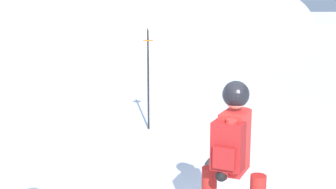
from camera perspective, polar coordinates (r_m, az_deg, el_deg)
The scene contains 4 objects.
ridge_peak_far at distance 53.86m, azimuth 4.05°, elevation 8.74°, with size 26.58×23.92×11.79m.
snowboarder_main at distance 4.29m, azimuth 8.25°, elevation -8.87°, with size 1.57×1.16×1.71m.
piste_marker_near at distance 8.59m, azimuth -2.54°, elevation 2.91°, with size 0.20×0.20×2.00m.
rock_dark at distance 6.88m, azimuth 7.01°, elevation -9.10°, with size 0.55×0.47×0.39m.
Camera 1 is at (-1.03, -3.79, 2.39)m, focal length 47.83 mm.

